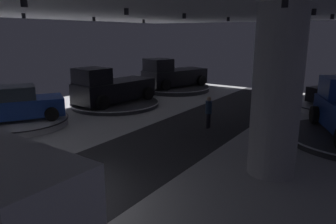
{
  "coord_description": "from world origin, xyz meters",
  "views": [
    {
      "loc": [
        7.4,
        -4.51,
        4.62
      ],
      "look_at": [
        0.17,
        6.19,
        1.4
      ],
      "focal_mm": 34.14,
      "sensor_mm": 36.0,
      "label": 1
    }
  ],
  "objects_px": {
    "display_car_mid_left": "(18,105)",
    "display_platform_deep_left": "(175,88)",
    "column_right": "(277,93)",
    "pickup_truck_far_left": "(111,88)",
    "pickup_truck_deep_left": "(172,75)",
    "display_platform_mid_left": "(21,122)",
    "display_platform_far_left": "(115,103)",
    "visitor_walking_near": "(209,110)"
  },
  "relations": [
    {
      "from": "display_car_mid_left",
      "to": "display_platform_deep_left",
      "type": "bearing_deg",
      "value": 85.86
    },
    {
      "from": "column_right",
      "to": "display_platform_deep_left",
      "type": "bearing_deg",
      "value": 134.36
    },
    {
      "from": "display_platform_deep_left",
      "to": "column_right",
      "type": "bearing_deg",
      "value": -45.64
    },
    {
      "from": "pickup_truck_far_left",
      "to": "pickup_truck_deep_left",
      "type": "bearing_deg",
      "value": 89.15
    },
    {
      "from": "display_platform_mid_left",
      "to": "column_right",
      "type": "bearing_deg",
      "value": 6.96
    },
    {
      "from": "display_platform_far_left",
      "to": "pickup_truck_deep_left",
      "type": "bearing_deg",
      "value": 89.47
    },
    {
      "from": "display_platform_mid_left",
      "to": "pickup_truck_deep_left",
      "type": "xyz_separation_m",
      "value": [
        0.83,
        12.74,
        1.1
      ]
    },
    {
      "from": "visitor_walking_near",
      "to": "pickup_truck_deep_left",
      "type": "bearing_deg",
      "value": 133.07
    },
    {
      "from": "column_right",
      "to": "pickup_truck_deep_left",
      "type": "bearing_deg",
      "value": 135.37
    },
    {
      "from": "column_right",
      "to": "display_platform_mid_left",
      "type": "height_order",
      "value": "column_right"
    },
    {
      "from": "display_platform_far_left",
      "to": "display_platform_mid_left",
      "type": "height_order",
      "value": "display_platform_mid_left"
    },
    {
      "from": "display_platform_deep_left",
      "to": "pickup_truck_deep_left",
      "type": "bearing_deg",
      "value": -107.73
    },
    {
      "from": "pickup_truck_deep_left",
      "to": "visitor_walking_near",
      "type": "xyz_separation_m",
      "value": [
        7.27,
        -7.77,
        -0.38
      ]
    },
    {
      "from": "column_right",
      "to": "display_platform_mid_left",
      "type": "xyz_separation_m",
      "value": [
        -12.23,
        -1.49,
        -2.56
      ]
    },
    {
      "from": "display_platform_far_left",
      "to": "pickup_truck_far_left",
      "type": "xyz_separation_m",
      "value": [
        -0.04,
        -0.32,
        1.05
      ]
    },
    {
      "from": "column_right",
      "to": "display_car_mid_left",
      "type": "height_order",
      "value": "column_right"
    },
    {
      "from": "display_platform_deep_left",
      "to": "pickup_truck_far_left",
      "type": "bearing_deg",
      "value": -91.58
    },
    {
      "from": "display_platform_far_left",
      "to": "visitor_walking_near",
      "type": "xyz_separation_m",
      "value": [
        7.33,
        -1.14,
        0.76
      ]
    },
    {
      "from": "pickup_truck_far_left",
      "to": "display_platform_deep_left",
      "type": "relative_size",
      "value": 0.97
    },
    {
      "from": "display_platform_mid_left",
      "to": "visitor_walking_near",
      "type": "bearing_deg",
      "value": 31.53
    },
    {
      "from": "pickup_truck_far_left",
      "to": "pickup_truck_deep_left",
      "type": "height_order",
      "value": "pickup_truck_deep_left"
    },
    {
      "from": "display_car_mid_left",
      "to": "display_platform_mid_left",
      "type": "bearing_deg",
      "value": 58.73
    },
    {
      "from": "column_right",
      "to": "display_platform_far_left",
      "type": "distance_m",
      "value": 12.62
    },
    {
      "from": "pickup_truck_far_left",
      "to": "display_platform_mid_left",
      "type": "bearing_deg",
      "value": -97.18
    },
    {
      "from": "display_platform_mid_left",
      "to": "display_car_mid_left",
      "type": "xyz_separation_m",
      "value": [
        -0.02,
        -0.03,
        0.92
      ]
    },
    {
      "from": "pickup_truck_deep_left",
      "to": "pickup_truck_far_left",
      "type": "bearing_deg",
      "value": -90.85
    },
    {
      "from": "display_platform_mid_left",
      "to": "display_platform_deep_left",
      "type": "height_order",
      "value": "display_platform_deep_left"
    },
    {
      "from": "pickup_truck_far_left",
      "to": "display_platform_deep_left",
      "type": "height_order",
      "value": "pickup_truck_far_left"
    },
    {
      "from": "column_right",
      "to": "visitor_walking_near",
      "type": "bearing_deg",
      "value": 139.92
    },
    {
      "from": "column_right",
      "to": "pickup_truck_far_left",
      "type": "relative_size",
      "value": 1.0
    },
    {
      "from": "column_right",
      "to": "display_platform_deep_left",
      "type": "xyz_separation_m",
      "value": [
        -11.3,
        11.55,
        -2.55
      ]
    },
    {
      "from": "pickup_truck_far_left",
      "to": "visitor_walking_near",
      "type": "relative_size",
      "value": 3.48
    },
    {
      "from": "display_platform_far_left",
      "to": "display_car_mid_left",
      "type": "height_order",
      "value": "display_car_mid_left"
    },
    {
      "from": "display_platform_far_left",
      "to": "display_platform_deep_left",
      "type": "xyz_separation_m",
      "value": [
        0.16,
        6.94,
        0.04
      ]
    },
    {
      "from": "display_platform_mid_left",
      "to": "visitor_walking_near",
      "type": "distance_m",
      "value": 9.53
    },
    {
      "from": "column_right",
      "to": "display_platform_mid_left",
      "type": "bearing_deg",
      "value": -173.04
    },
    {
      "from": "visitor_walking_near",
      "to": "display_car_mid_left",
      "type": "bearing_deg",
      "value": -148.39
    },
    {
      "from": "display_car_mid_left",
      "to": "visitor_walking_near",
      "type": "relative_size",
      "value": 2.85
    },
    {
      "from": "pickup_truck_deep_left",
      "to": "visitor_walking_near",
      "type": "bearing_deg",
      "value": -46.93
    },
    {
      "from": "display_platform_far_left",
      "to": "visitor_walking_near",
      "type": "distance_m",
      "value": 7.45
    },
    {
      "from": "display_platform_mid_left",
      "to": "display_platform_deep_left",
      "type": "relative_size",
      "value": 0.82
    },
    {
      "from": "pickup_truck_far_left",
      "to": "visitor_walking_near",
      "type": "distance_m",
      "value": 7.42
    }
  ]
}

